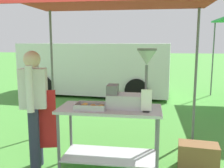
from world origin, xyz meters
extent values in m
plane|color=#478E38|center=(0.00, 6.00, 0.00)|extent=(70.00, 70.00, 0.00)
cylinder|color=slate|center=(-1.34, 2.51, 1.14)|extent=(0.04, 0.04, 2.28)
cylinder|color=slate|center=(1.23, 2.51, 1.14)|extent=(0.04, 0.04, 2.28)
cube|color=#B7B7BC|center=(-0.05, 1.24, 0.85)|extent=(1.34, 0.61, 0.04)
cube|color=#B7B7BC|center=(-0.05, 1.24, 0.21)|extent=(1.23, 0.56, 0.02)
cylinder|color=slate|center=(-0.67, 0.99, 0.42)|extent=(0.04, 0.04, 0.84)
cylinder|color=slate|center=(0.56, 0.99, 0.42)|extent=(0.04, 0.04, 0.84)
cylinder|color=slate|center=(-0.67, 1.49, 0.42)|extent=(0.04, 0.04, 0.84)
cylinder|color=slate|center=(0.56, 1.49, 0.42)|extent=(0.04, 0.04, 0.84)
cube|color=#B7B7BC|center=(-0.28, 1.15, 0.88)|extent=(0.40, 0.27, 0.01)
cube|color=#B7B7BC|center=(-0.28, 1.03, 0.91)|extent=(0.40, 0.01, 0.06)
cube|color=#B7B7BC|center=(-0.28, 1.28, 0.91)|extent=(0.40, 0.01, 0.06)
cube|color=#B7B7BC|center=(-0.48, 1.15, 0.91)|extent=(0.01, 0.27, 0.06)
cube|color=#B7B7BC|center=(-0.09, 1.15, 0.91)|extent=(0.01, 0.27, 0.06)
torus|color=#EAB251|center=(-0.40, 1.23, 0.90)|extent=(0.09, 0.09, 0.02)
torus|color=#EAB251|center=(-0.36, 1.13, 0.90)|extent=(0.10, 0.10, 0.02)
torus|color=#EAB251|center=(-0.27, 1.23, 0.90)|extent=(0.10, 0.10, 0.02)
torus|color=#EAB251|center=(-0.23, 1.09, 0.90)|extent=(0.08, 0.08, 0.02)
torus|color=#EAB251|center=(-0.19, 1.17, 0.90)|extent=(0.07, 0.07, 0.02)
torus|color=#EAB251|center=(-0.16, 1.23, 0.90)|extent=(0.10, 0.10, 0.02)
torus|color=#EAB251|center=(-0.25, 1.15, 0.90)|extent=(0.10, 0.10, 0.02)
torus|color=#EAB251|center=(-0.37, 1.20, 0.92)|extent=(0.10, 0.10, 0.02)
torus|color=#EAB251|center=(-0.41, 1.07, 0.90)|extent=(0.10, 0.10, 0.02)
cube|color=#B7B7BC|center=(0.19, 1.26, 0.96)|extent=(0.56, 0.28, 0.18)
cube|color=slate|center=(-0.02, 1.26, 1.11)|extent=(0.14, 0.22, 0.12)
cylinder|color=slate|center=(0.41, 1.26, 1.24)|extent=(0.04, 0.04, 0.38)
cone|color=#B7B7BC|center=(0.41, 1.26, 1.52)|extent=(0.23, 0.23, 0.18)
cylinder|color=slate|center=(0.41, 1.26, 1.63)|extent=(0.24, 0.24, 0.02)
cube|color=black|center=(0.42, 1.10, 0.88)|extent=(0.08, 0.05, 0.02)
cube|color=white|center=(0.42, 1.10, 1.02)|extent=(0.13, 0.01, 0.27)
cylinder|color=#2D3347|center=(-1.08, 1.25, 0.43)|extent=(0.14, 0.14, 0.86)
cylinder|color=#2D3347|center=(-1.03, 1.06, 0.43)|extent=(0.14, 0.14, 0.86)
cube|color=silver|center=(-1.06, 1.15, 1.12)|extent=(0.38, 0.30, 0.52)
cube|color=red|center=(-0.94, 1.18, 0.69)|extent=(0.31, 0.10, 0.80)
cylinder|color=silver|center=(-1.11, 1.37, 1.15)|extent=(0.11, 0.11, 0.58)
cylinder|color=silver|center=(-1.00, 0.94, 1.15)|extent=(0.11, 0.11, 0.58)
sphere|color=beige|center=(-1.06, 1.15, 1.50)|extent=(0.22, 0.22, 0.22)
cube|color=brown|center=(1.13, 1.46, 0.18)|extent=(0.55, 0.34, 0.36)
cube|color=white|center=(-1.33, 6.41, 0.89)|extent=(4.96, 2.28, 1.60)
cube|color=#1E2833|center=(-3.21, 6.57, 1.29)|extent=(0.23, 1.62, 0.70)
cylinder|color=black|center=(-2.90, 5.61, 0.34)|extent=(0.70, 0.29, 0.68)
cylinder|color=black|center=(-2.75, 7.46, 0.34)|extent=(0.70, 0.29, 0.68)
cylinder|color=black|center=(0.08, 5.36, 0.34)|extent=(0.70, 0.29, 0.68)
cylinder|color=black|center=(0.23, 7.22, 0.34)|extent=(0.70, 0.29, 0.68)
cylinder|color=slate|center=(2.45, 6.65, 1.17)|extent=(0.04, 0.04, 2.35)
camera|label=1|loc=(0.45, -1.92, 1.71)|focal=40.52mm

